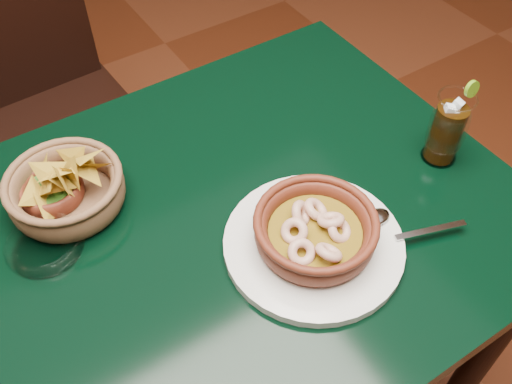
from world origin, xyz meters
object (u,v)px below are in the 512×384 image
dining_chair (42,110)px  shrimp_plate (315,234)px  dining_table (184,275)px  cola_drink (447,129)px  chip_basket (66,189)px

dining_chair → shrimp_plate: dining_chair is taller
dining_table → shrimp_plate: (0.18, -0.13, 0.13)m
dining_table → shrimp_plate: shrimp_plate is taller
shrimp_plate → cola_drink: bearing=7.1°
dining_table → dining_chair: bearing=93.7°
dining_chair → shrimp_plate: size_ratio=2.58×
chip_basket → dining_chair: bearing=82.4°
dining_table → chip_basket: 0.25m
cola_drink → shrimp_plate: bearing=-172.9°
dining_table → cola_drink: cola_drink is taller
cola_drink → dining_table: bearing=170.0°
shrimp_plate → chip_basket: bearing=134.3°
shrimp_plate → cola_drink: size_ratio=2.35×
chip_basket → dining_table: bearing=-56.6°
shrimp_plate → chip_basket: (-0.30, 0.31, 0.00)m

